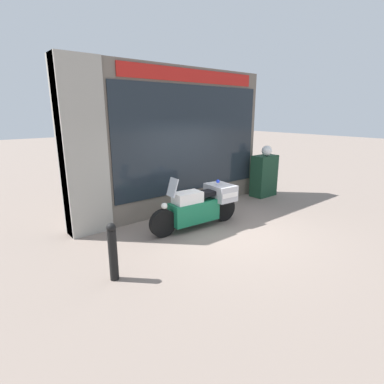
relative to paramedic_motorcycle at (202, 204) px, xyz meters
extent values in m
plane|color=gray|center=(0.33, -0.58, -0.56)|extent=(60.00, 60.00, 0.00)
cube|color=#6B6056|center=(0.33, 1.42, 1.34)|extent=(5.93, 0.40, 3.79)
cube|color=#A39E93|center=(-2.17, 1.44, 1.34)|extent=(0.93, 0.55, 3.79)
cube|color=#1E262D|center=(0.75, 1.20, 1.39)|extent=(4.77, 0.02, 2.79)
cube|color=red|center=(0.75, 1.20, 3.00)|extent=(4.29, 0.03, 0.32)
cube|color=slate|center=(0.71, 1.43, -0.28)|extent=(4.55, 0.30, 0.55)
cube|color=silver|center=(0.71, 1.57, 0.66)|extent=(4.55, 0.02, 1.37)
cube|color=beige|center=(0.71, 1.43, 1.34)|extent=(4.55, 0.30, 0.02)
cube|color=black|center=(-0.71, 1.43, 1.38)|extent=(0.18, 0.04, 0.06)
cube|color=#B7B2A8|center=(0.71, 1.43, 1.38)|extent=(0.18, 0.04, 0.06)
cube|color=navy|center=(2.14, 1.43, 1.38)|extent=(0.18, 0.04, 0.06)
cube|color=orange|center=(-0.70, 1.36, 0.13)|extent=(0.19, 0.03, 0.27)
cube|color=#2D8E42|center=(0.71, 1.36, 0.13)|extent=(0.19, 0.02, 0.27)
cube|color=white|center=(2.13, 1.36, 0.13)|extent=(0.19, 0.02, 0.27)
cylinder|color=black|center=(-1.05, 0.08, -0.24)|extent=(0.63, 0.19, 0.62)
cylinder|color=black|center=(0.71, -0.05, -0.24)|extent=(0.63, 0.19, 0.62)
cube|color=#19754C|center=(-0.21, 0.02, -0.14)|extent=(1.23, 0.51, 0.49)
cube|color=white|center=(-0.40, 0.03, 0.22)|extent=(0.68, 0.43, 0.28)
cube|color=black|center=(0.06, 0.00, 0.25)|extent=(0.72, 0.37, 0.10)
cube|color=#B7B7BC|center=(0.58, -0.04, 0.21)|extent=(0.57, 0.75, 0.38)
cube|color=white|center=(0.58, -0.04, 0.21)|extent=(0.52, 0.76, 0.11)
cube|color=#B2BCC6|center=(-0.79, 0.06, 0.53)|extent=(0.17, 0.31, 0.41)
sphere|color=white|center=(-1.01, 0.07, 0.14)|extent=(0.14, 0.14, 0.14)
sphere|color=blue|center=(0.49, -0.04, 0.49)|extent=(0.09, 0.09, 0.09)
cube|color=#193D28|center=(3.36, 0.77, 0.11)|extent=(0.83, 0.48, 1.32)
sphere|color=white|center=(3.34, 0.70, 0.93)|extent=(0.32, 0.32, 0.32)
cylinder|color=black|center=(-2.65, -0.86, -0.12)|extent=(0.14, 0.14, 0.87)
sphere|color=black|center=(-2.65, -0.86, 0.35)|extent=(0.15, 0.15, 0.15)
camera|label=1|loc=(-4.47, -5.06, 2.12)|focal=28.00mm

